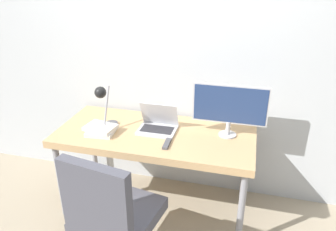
% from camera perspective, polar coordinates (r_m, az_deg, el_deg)
% --- Properties ---
extents(wall_back, '(8.00, 0.05, 2.60)m').
position_cam_1_polar(wall_back, '(2.86, 0.07, 10.91)').
color(wall_back, silver).
rests_on(wall_back, ground_plane).
extents(desk, '(1.61, 0.73, 0.75)m').
position_cam_1_polar(desk, '(2.70, -2.25, -4.10)').
color(desk, tan).
rests_on(desk, ground_plane).
extents(laptop, '(0.31, 0.23, 0.23)m').
position_cam_1_polar(laptop, '(2.68, -1.78, -1.63)').
color(laptop, silver).
rests_on(laptop, desk).
extents(monitor, '(0.58, 0.14, 0.42)m').
position_cam_1_polar(monitor, '(2.56, 10.72, 1.56)').
color(monitor, '#B7B7BC').
rests_on(monitor, desk).
extents(desk_lamp, '(0.10, 0.25, 0.39)m').
position_cam_1_polar(desk_lamp, '(2.63, -11.26, 2.74)').
color(desk_lamp, '#4C4C51').
rests_on(desk_lamp, desk).
extents(office_chair, '(0.57, 0.59, 0.99)m').
position_cam_1_polar(office_chair, '(2.21, -9.85, -16.38)').
color(office_chair, black).
rests_on(office_chair, ground_plane).
extents(book_stack, '(0.26, 0.22, 0.06)m').
position_cam_1_polar(book_stack, '(2.70, -11.63, -2.42)').
color(book_stack, silver).
rests_on(book_stack, desk).
extents(tv_remote, '(0.05, 0.16, 0.02)m').
position_cam_1_polar(tv_remote, '(2.48, -0.20, -4.94)').
color(tv_remote, '#4C4C51').
rests_on(tv_remote, desk).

